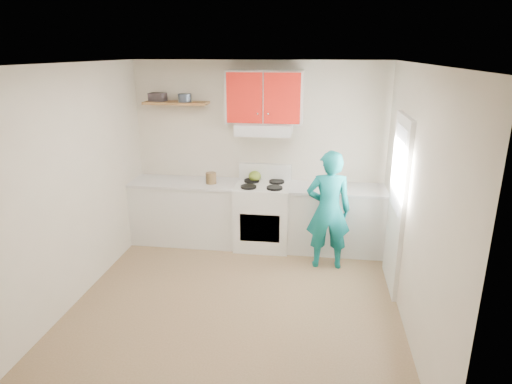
% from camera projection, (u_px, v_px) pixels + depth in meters
% --- Properties ---
extents(floor, '(3.80, 3.80, 0.00)m').
position_uv_depth(floor, '(236.00, 303.00, 4.96)').
color(floor, brown).
rests_on(floor, ground).
extents(ceiling, '(3.60, 3.80, 0.04)m').
position_uv_depth(ceiling, '(232.00, 64.00, 4.16)').
color(ceiling, white).
rests_on(ceiling, floor).
extents(back_wall, '(3.60, 0.04, 2.60)m').
position_uv_depth(back_wall, '(259.00, 153.00, 6.35)').
color(back_wall, beige).
rests_on(back_wall, floor).
extents(front_wall, '(3.60, 0.04, 2.60)m').
position_uv_depth(front_wall, '(178.00, 286.00, 2.77)').
color(front_wall, beige).
rests_on(front_wall, floor).
extents(left_wall, '(0.04, 3.80, 2.60)m').
position_uv_depth(left_wall, '(73.00, 187.00, 4.80)').
color(left_wall, beige).
rests_on(left_wall, floor).
extents(right_wall, '(0.04, 3.80, 2.60)m').
position_uv_depth(right_wall, '(414.00, 202.00, 4.32)').
color(right_wall, beige).
rests_on(right_wall, floor).
extents(door, '(0.05, 0.85, 2.05)m').
position_uv_depth(door, '(397.00, 204.00, 5.07)').
color(door, white).
rests_on(door, floor).
extents(door_glass, '(0.01, 0.55, 0.95)m').
position_uv_depth(door_glass, '(398.00, 169.00, 4.94)').
color(door_glass, white).
rests_on(door_glass, door).
extents(counter_left, '(1.52, 0.60, 0.90)m').
position_uv_depth(counter_left, '(186.00, 212.00, 6.47)').
color(counter_left, silver).
rests_on(counter_left, floor).
extents(counter_right, '(1.32, 0.60, 0.90)m').
position_uv_depth(counter_right, '(336.00, 220.00, 6.18)').
color(counter_right, silver).
rests_on(counter_right, floor).
extents(stove, '(0.76, 0.65, 0.92)m').
position_uv_depth(stove, '(263.00, 216.00, 6.29)').
color(stove, white).
rests_on(stove, floor).
extents(range_hood, '(0.76, 0.44, 0.15)m').
position_uv_depth(range_hood, '(264.00, 129.00, 6.01)').
color(range_hood, silver).
rests_on(range_hood, back_wall).
extents(upper_cabinets, '(1.02, 0.33, 0.70)m').
position_uv_depth(upper_cabinets, '(265.00, 97.00, 5.93)').
color(upper_cabinets, '#B1180F').
rests_on(upper_cabinets, back_wall).
extents(shelf, '(0.90, 0.30, 0.04)m').
position_uv_depth(shelf, '(176.00, 103.00, 6.14)').
color(shelf, brown).
rests_on(shelf, back_wall).
extents(books, '(0.25, 0.20, 0.12)m').
position_uv_depth(books, '(158.00, 97.00, 6.17)').
color(books, '#383136').
rests_on(books, shelf).
extents(tin, '(0.24, 0.24, 0.11)m').
position_uv_depth(tin, '(185.00, 98.00, 6.07)').
color(tin, '#333D4C').
rests_on(tin, shelf).
extents(kettle, '(0.24, 0.24, 0.15)m').
position_uv_depth(kettle, '(255.00, 176.00, 6.31)').
color(kettle, olive).
rests_on(kettle, stove).
extents(crock, '(0.19, 0.19, 0.18)m').
position_uv_depth(crock, '(211.00, 179.00, 6.21)').
color(crock, brown).
rests_on(crock, counter_left).
extents(cutting_board, '(0.30, 0.24, 0.02)m').
position_uv_depth(cutting_board, '(329.00, 189.00, 6.00)').
color(cutting_board, olive).
rests_on(cutting_board, counter_right).
extents(silicone_mat, '(0.33, 0.28, 0.01)m').
position_uv_depth(silicone_mat, '(361.00, 191.00, 5.96)').
color(silicone_mat, red).
rests_on(silicone_mat, counter_right).
extents(person, '(0.59, 0.41, 1.56)m').
position_uv_depth(person, '(328.00, 210.00, 5.59)').
color(person, '#0D7275').
rests_on(person, floor).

